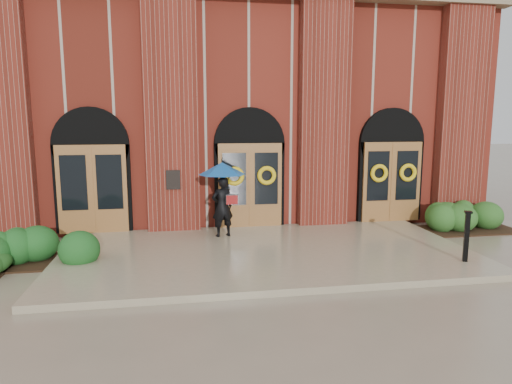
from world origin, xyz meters
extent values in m
plane|color=gray|center=(0.00, 0.00, 0.00)|extent=(90.00, 90.00, 0.00)
cube|color=gray|center=(0.00, 0.15, 0.07)|extent=(10.00, 5.30, 0.15)
cube|color=maroon|center=(0.00, 8.90, 3.50)|extent=(16.00, 12.00, 7.00)
cube|color=black|center=(-2.25, 2.47, 1.65)|extent=(0.40, 0.05, 0.55)
cube|color=maroon|center=(-6.75, 2.73, 3.50)|extent=(1.50, 0.45, 7.00)
cube|color=maroon|center=(-2.25, 2.73, 3.50)|extent=(1.50, 0.45, 7.00)
cube|color=maroon|center=(2.25, 2.73, 3.50)|extent=(1.50, 0.45, 7.00)
cube|color=maroon|center=(6.75, 2.73, 3.50)|extent=(1.50, 0.45, 7.00)
cube|color=#976031|center=(-4.50, 2.71, 1.40)|extent=(1.90, 0.10, 2.50)
cylinder|color=black|center=(-4.50, 2.85, 2.65)|extent=(2.10, 0.22, 2.10)
cube|color=#976031|center=(0.00, 2.71, 1.40)|extent=(1.90, 0.10, 2.50)
cylinder|color=black|center=(0.00, 2.85, 2.65)|extent=(2.10, 0.22, 2.10)
cube|color=#976031|center=(4.50, 2.71, 1.40)|extent=(1.90, 0.10, 2.50)
cylinder|color=black|center=(4.50, 2.85, 2.65)|extent=(2.10, 0.22, 2.10)
torus|color=yellow|center=(-0.48, 2.59, 1.70)|extent=(0.57, 0.13, 0.57)
torus|color=yellow|center=(0.48, 2.59, 1.70)|extent=(0.57, 0.13, 0.57)
torus|color=yellow|center=(4.02, 2.59, 1.70)|extent=(0.57, 0.13, 0.57)
torus|color=yellow|center=(4.98, 2.59, 1.70)|extent=(0.57, 0.13, 0.57)
imported|color=black|center=(-0.93, 1.69, 0.98)|extent=(0.69, 0.54, 1.66)
cone|color=#13529A|center=(-0.93, 1.69, 2.03)|extent=(1.57, 1.57, 0.33)
cylinder|color=black|center=(-0.88, 1.64, 1.59)|extent=(0.02, 0.02, 0.56)
cube|color=#A0A2A5|center=(-0.69, 1.55, 1.20)|extent=(0.34, 0.23, 0.24)
cube|color=maroon|center=(-0.69, 1.47, 1.20)|extent=(0.30, 0.10, 0.24)
cube|color=black|center=(4.30, -1.49, 0.71)|extent=(0.13, 0.13, 1.12)
cube|color=black|center=(4.30, -1.49, 1.29)|extent=(0.21, 0.21, 0.04)
ellipsoid|color=#194D1B|center=(-5.91, 0.50, 0.40)|extent=(3.11, 1.24, 0.80)
ellipsoid|color=#27531D|center=(6.31, 1.69, 0.40)|extent=(3.12, 1.25, 0.80)
camera|label=1|loc=(-2.08, -10.57, 3.36)|focal=32.00mm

